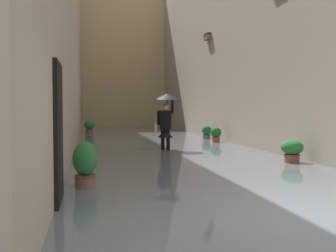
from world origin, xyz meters
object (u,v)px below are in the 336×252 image
(potted_plant_near_left, at_px, (207,133))
(potted_plant_far_left, at_px, (292,151))
(person_wading, at_px, (166,111))
(potted_plant_far_right, at_px, (89,127))
(potted_plant_near_right, at_px, (85,167))
(potted_plant_mid_left, at_px, (216,135))

(potted_plant_near_left, height_order, potted_plant_far_left, potted_plant_near_left)
(potted_plant_far_left, bearing_deg, person_wading, -55.17)
(person_wading, relative_size, potted_plant_far_right, 2.44)
(person_wading, relative_size, potted_plant_far_left, 2.81)
(potted_plant_near_left, xyz_separation_m, potted_plant_far_left, (0.13, 8.05, 0.02))
(person_wading, bearing_deg, potted_plant_near_right, 66.85)
(potted_plant_far_right, bearing_deg, potted_plant_far_left, 110.30)
(potted_plant_near_left, height_order, potted_plant_mid_left, potted_plant_mid_left)
(potted_plant_near_left, relative_size, potted_plant_far_right, 0.88)
(potted_plant_mid_left, distance_m, potted_plant_far_left, 6.27)
(person_wading, bearing_deg, potted_plant_near_left, -121.34)
(person_wading, bearing_deg, potted_plant_far_left, 124.83)
(potted_plant_near_left, relative_size, potted_plant_mid_left, 0.98)
(person_wading, height_order, potted_plant_mid_left, person_wading)
(potted_plant_far_left, height_order, potted_plant_near_right, potted_plant_near_right)
(potted_plant_far_left, distance_m, potted_plant_far_right, 14.42)
(person_wading, distance_m, potted_plant_far_right, 10.21)
(potted_plant_near_left, height_order, potted_plant_near_right, potted_plant_near_right)
(person_wading, distance_m, potted_plant_near_left, 5.24)
(potted_plant_near_left, xyz_separation_m, potted_plant_near_right, (5.24, 10.40, 0.10))
(person_wading, relative_size, potted_plant_near_left, 2.78)
(person_wading, height_order, potted_plant_far_left, person_wading)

